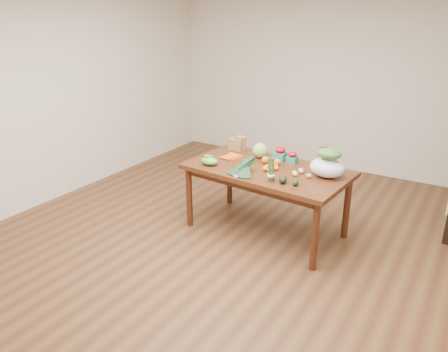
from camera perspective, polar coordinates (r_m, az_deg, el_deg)
The scene contains 23 objects.
floor at distance 4.65m, azimuth -0.35°, elevation -8.99°, with size 6.00×6.00×0.00m, color brown.
room_walls at distance 4.14m, azimuth -0.39°, elevation 7.41°, with size 5.02×6.02×2.70m.
dining_table at distance 4.78m, azimuth 5.50°, elevation -3.16°, with size 1.69×0.94×0.75m, color #522713.
paper_bag at distance 5.20m, azimuth 1.66°, elevation 4.33°, with size 0.23×0.19×0.17m, color olive, non-canonical shape.
cabbage at distance 4.93m, azimuth 4.71°, elevation 3.34°, with size 0.17×0.17×0.17m, color #ABC672.
strawberry_basket_a at distance 4.90m, azimuth 7.33°, elevation 2.82°, with size 0.13×0.13×0.11m, color red, non-canonical shape.
strawberry_basket_b at distance 4.82m, azimuth 8.90°, elevation 2.31°, with size 0.11×0.11×0.10m, color red, non-canonical shape.
orange_a at distance 4.75m, azimuth 5.42°, elevation 2.10°, with size 0.08×0.08×0.08m, color #F05E0E.
orange_b at distance 4.72m, azimuth 6.97°, elevation 1.82°, with size 0.07×0.07×0.07m, color #FFAC0F.
orange_c at distance 4.62m, azimuth 6.45°, elevation 1.46°, with size 0.08×0.08×0.08m, color orange.
mandarin_cluster at distance 4.57m, azimuth 6.02°, elevation 1.28°, with size 0.18×0.18×0.08m, color orange, non-canonical shape.
carrots at distance 4.91m, azimuth 1.22°, elevation 2.50°, with size 0.22×0.24×0.03m, color orange, non-canonical shape.
snap_pea_bag at distance 4.69m, azimuth -1.92°, elevation 1.97°, with size 0.19×0.14×0.09m, color #4D9E35.
kale_bunch at distance 4.40m, azimuth 2.32°, elevation 1.13°, with size 0.32×0.40×0.16m, color black, non-canonical shape.
asparagus_bundle at distance 4.23m, azimuth 6.20°, elevation 0.88°, with size 0.08×0.08×0.25m, color #497E3A, non-canonical shape.
potato_a at distance 4.47m, azimuth 9.19°, elevation 0.43°, with size 0.06×0.05×0.05m, color tan.
potato_b at distance 4.43m, azimuth 9.29°, elevation 0.25°, with size 0.06×0.05×0.05m, color tan.
potato_c at distance 4.54m, azimuth 10.01°, elevation 0.72°, with size 0.06×0.05×0.05m, color #D5CA7B.
potato_d at distance 4.52m, azimuth 10.02°, elevation 0.60°, with size 0.05×0.05×0.05m, color tan.
potato_e at distance 4.41m, azimuth 11.01°, elevation 0.03°, with size 0.06×0.05×0.05m, color tan.
avocado_a at distance 4.24m, azimuth 7.70°, elevation -0.41°, with size 0.08×0.12×0.08m, color black.
avocado_b at distance 4.20m, azimuth 9.30°, elevation -0.82°, with size 0.06×0.09×0.06m, color black.
salad_bag at distance 4.44m, azimuth 13.35°, elevation 1.54°, with size 0.35×0.26×0.27m, color white, non-canonical shape.
Camera 1 is at (2.14, -3.41, 2.32)m, focal length 35.00 mm.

